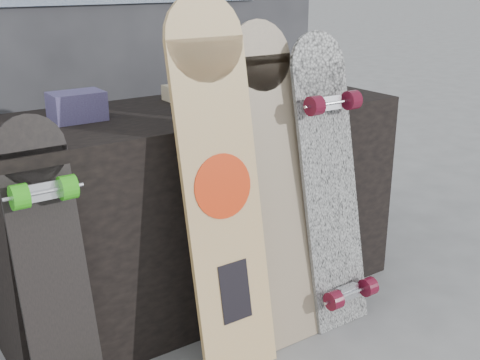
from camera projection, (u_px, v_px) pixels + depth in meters
ground at (271, 351)px, 2.16m from camera, size 60.00×60.00×0.00m
vendor_table at (197, 205)px, 2.42m from camera, size 1.60×0.60×0.80m
booth at (102, 14)px, 2.85m from camera, size 2.40×0.22×2.20m
merch_box_purple at (77, 106)px, 2.06m from camera, size 0.18×0.12×0.10m
merch_box_small at (308, 78)px, 2.56m from camera, size 0.14×0.14×0.12m
merch_box_flat at (191, 91)px, 2.43m from camera, size 0.22×0.10×0.06m
longboard_geisha at (221, 180)px, 1.93m from camera, size 0.28×0.26×1.23m
longboard_celtic at (276, 175)px, 2.14m from camera, size 0.25×0.30×1.14m
longboard_cascadia at (331, 178)px, 2.22m from camera, size 0.25×0.31×1.09m
skateboard_dark at (54, 272)px, 1.73m from camera, size 0.20×0.28×0.92m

